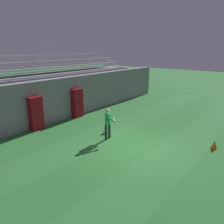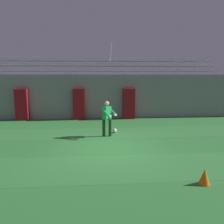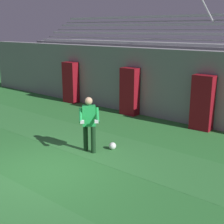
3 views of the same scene
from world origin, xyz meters
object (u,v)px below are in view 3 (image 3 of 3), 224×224
at_px(padding_pillar_far_left, 71,82).
at_px(goalkeeper, 89,121).
at_px(padding_pillar_gate_left, 130,91).
at_px(soccer_ball, 113,146).
at_px(padding_pillar_gate_right, 203,103).

bearing_deg(padding_pillar_far_left, goalkeeper, -38.68).
relative_size(padding_pillar_gate_left, soccer_ball, 9.06).
distance_m(padding_pillar_far_left, goalkeeper, 6.68).
bearing_deg(soccer_ball, padding_pillar_gate_right, 70.91).
height_order(padding_pillar_gate_right, goalkeeper, padding_pillar_gate_right).
relative_size(padding_pillar_gate_left, padding_pillar_gate_right, 1.00).
height_order(padding_pillar_gate_left, goalkeeper, padding_pillar_gate_left).
relative_size(padding_pillar_far_left, soccer_ball, 9.06).
distance_m(padding_pillar_gate_right, padding_pillar_far_left, 6.86).
height_order(padding_pillar_gate_right, padding_pillar_far_left, same).
distance_m(padding_pillar_gate_left, soccer_ball, 4.20).
distance_m(padding_pillar_far_left, soccer_ball, 6.72).
xyz_separation_m(padding_pillar_far_left, soccer_ball, (5.62, -3.59, -0.89)).
height_order(padding_pillar_far_left, soccer_ball, padding_pillar_far_left).
bearing_deg(soccer_ball, padding_pillar_far_left, 147.45).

